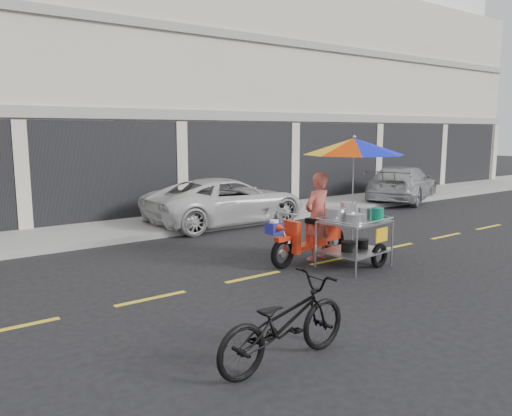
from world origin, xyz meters
TOP-DOWN VIEW (x-y plane):
  - ground at (0.00, 0.00)m, footprint 90.00×90.00m
  - sidewalk at (0.00, 5.50)m, footprint 45.00×3.00m
  - shophouse_block at (2.82, 10.59)m, footprint 36.00×8.11m
  - centerline at (0.00, 0.00)m, footprint 42.00×0.10m
  - white_pickup at (0.47, 4.70)m, footprint 4.74×2.22m
  - silver_pickup at (8.31, 4.68)m, footprint 4.92×3.56m
  - near_bicycle at (-3.71, -2.96)m, footprint 1.91×0.77m
  - food_vendor_rig at (-0.08, -0.24)m, footprint 2.71×2.17m

SIDE VIEW (x-z plane):
  - ground at x=0.00m, z-range 0.00..0.00m
  - centerline at x=0.00m, z-range 0.00..0.01m
  - sidewalk at x=0.00m, z-range 0.00..0.15m
  - near_bicycle at x=-3.71m, z-range 0.00..0.99m
  - white_pickup at x=0.47m, z-range 0.00..1.31m
  - silver_pickup at x=8.31m, z-range 0.00..1.32m
  - food_vendor_rig at x=-0.08m, z-range 0.32..2.88m
  - shophouse_block at x=2.82m, z-range -0.96..9.44m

